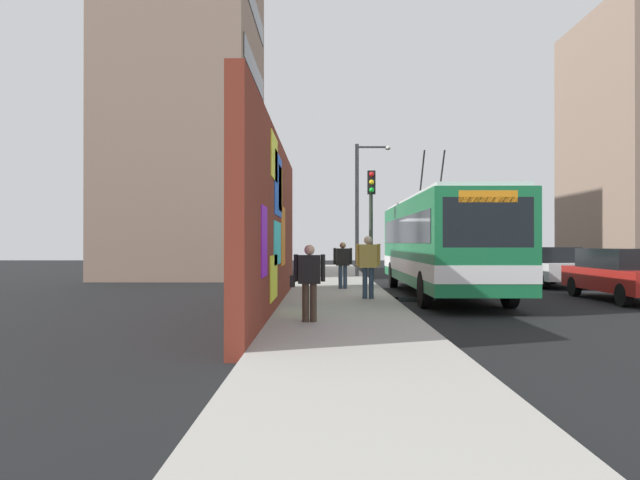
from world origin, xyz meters
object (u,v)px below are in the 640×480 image
(parked_car_black, at_px, (507,261))
(traffic_light, at_px, (371,209))
(parked_car_white, at_px, (548,265))
(parked_car_champagne, at_px, (480,259))
(pedestrian_near_wall, at_px, (309,277))
(city_bus, at_px, (441,242))
(street_lamp, at_px, (361,200))
(pedestrian_at_curb, at_px, (368,261))
(pedestrian_midblock, at_px, (343,261))
(parked_car_red, at_px, (625,273))

(parked_car_black, height_order, traffic_light, traffic_light)
(parked_car_black, bearing_deg, parked_car_white, -180.00)
(parked_car_black, bearing_deg, traffic_light, 137.83)
(parked_car_champagne, height_order, pedestrian_near_wall, pedestrian_near_wall)
(city_bus, bearing_deg, street_lamp, 12.54)
(parked_car_champagne, bearing_deg, pedestrian_at_curb, 156.32)
(parked_car_champagne, distance_m, traffic_light, 15.39)
(city_bus, xyz_separation_m, pedestrian_midblock, (1.11, 3.19, -0.69))
(pedestrian_near_wall, height_order, pedestrian_at_curb, pedestrian_at_curb)
(city_bus, height_order, pedestrian_near_wall, city_bus)
(city_bus, relative_size, parked_car_black, 2.36)
(pedestrian_at_curb, xyz_separation_m, pedestrian_midblock, (3.74, 0.61, -0.12))
(city_bus, distance_m, pedestrian_at_curb, 3.73)
(city_bus, distance_m, parked_car_champagne, 16.02)
(parked_car_red, height_order, traffic_light, traffic_light)
(city_bus, bearing_deg, pedestrian_at_curb, 135.46)
(parked_car_champagne, distance_m, pedestrian_midblock, 16.33)
(parked_car_black, bearing_deg, street_lamp, 95.08)
(parked_car_champagne, height_order, pedestrian_midblock, pedestrian_midblock)
(city_bus, xyz_separation_m, parked_car_champagne, (15.12, -5.20, -0.95))
(city_bus, xyz_separation_m, street_lamp, (9.24, 2.06, 2.04))
(traffic_light, relative_size, street_lamp, 0.66)
(parked_car_white, relative_size, pedestrian_midblock, 2.93)
(pedestrian_at_curb, bearing_deg, parked_car_white, -47.81)
(city_bus, relative_size, parked_car_champagne, 2.67)
(parked_car_red, distance_m, traffic_light, 8.42)
(parked_car_white, bearing_deg, parked_car_champagne, 0.00)
(parked_car_red, distance_m, pedestrian_at_curb, 7.84)
(city_bus, bearing_deg, traffic_light, 50.54)
(city_bus, height_order, parked_car_black, city_bus)
(pedestrian_near_wall, bearing_deg, traffic_light, -11.96)
(parked_car_red, xyz_separation_m, parked_car_champagne, (16.86, 0.00, -0.00))
(pedestrian_near_wall, bearing_deg, city_bus, -28.41)
(parked_car_white, bearing_deg, city_bus, 130.43)
(city_bus, bearing_deg, pedestrian_midblock, 70.77)
(traffic_light, height_order, street_lamp, street_lamp)
(pedestrian_midblock, bearing_deg, parked_car_red, -108.74)
(city_bus, xyz_separation_m, traffic_light, (1.77, 2.15, 1.20))
(parked_car_red, bearing_deg, street_lamp, 33.48)
(city_bus, distance_m, parked_car_black, 11.21)
(pedestrian_near_wall, bearing_deg, parked_car_white, -37.69)
(city_bus, relative_size, traffic_light, 2.74)
(pedestrian_at_curb, bearing_deg, traffic_light, -5.62)
(pedestrian_near_wall, relative_size, street_lamp, 0.24)
(pedestrian_midblock, xyz_separation_m, traffic_light, (0.66, -1.04, 1.89))
(parked_car_white, distance_m, pedestrian_near_wall, 15.29)
(parked_car_red, xyz_separation_m, pedestrian_midblock, (2.85, 8.39, 0.26))
(parked_car_red, distance_m, street_lamp, 13.49)
(parked_car_champagne, bearing_deg, pedestrian_near_wall, 157.70)
(pedestrian_at_curb, bearing_deg, city_bus, -44.54)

